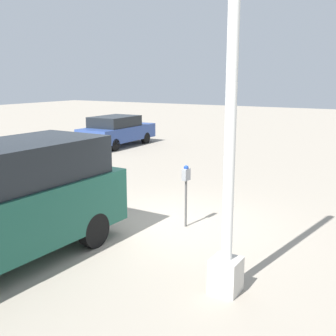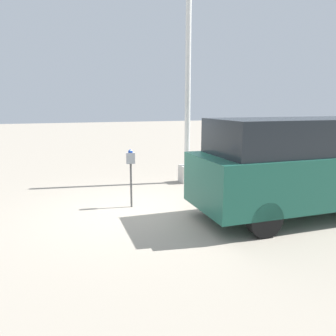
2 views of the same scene
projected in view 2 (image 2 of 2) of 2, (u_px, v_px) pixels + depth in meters
The scene contains 6 objects.
ground_plane at pixel (139, 211), 7.67m from camera, with size 80.00×80.00×0.00m, color gray.
parking_meter_near at pixel (131, 165), 7.79m from camera, with size 0.21×0.13×1.41m.
parking_meter_far at pixel (317, 152), 10.03m from camera, with size 0.21×0.13×1.40m.
lamp_post at pixel (187, 124), 10.19m from camera, with size 0.44×0.44×5.53m.
parked_van at pixel (303, 164), 7.18m from camera, with size 4.99×2.00×2.17m.
fire_hydrant at pixel (334, 170), 10.45m from camera, with size 0.19×0.19×0.78m.
Camera 2 is at (-1.86, -7.13, 2.45)m, focal length 35.00 mm.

